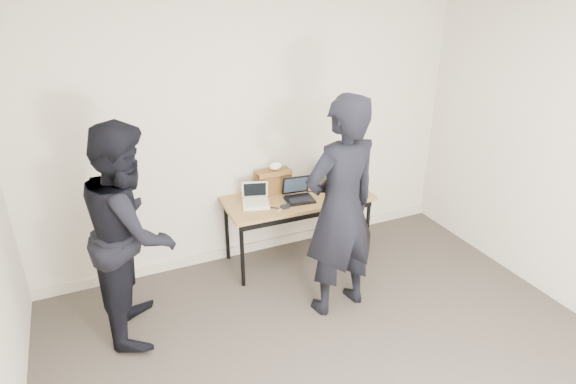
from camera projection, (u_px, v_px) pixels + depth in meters
room at (380, 235)px, 2.92m from camera, size 4.60×4.60×2.80m
desk at (298, 203)px, 4.91m from camera, size 1.52×0.69×0.72m
laptop_beige at (256, 200)px, 4.73m from camera, size 0.32×0.31×0.21m
laptop_center at (298, 194)px, 4.84m from camera, size 0.31×0.30×0.22m
laptop_right at (333, 179)px, 5.17m from camera, size 0.48×0.47×0.25m
leather_satchel at (273, 181)px, 4.96m from camera, size 0.36×0.18×0.25m
tissue at (276, 166)px, 4.91m from camera, size 0.14×0.11×0.08m
equipment_box at (343, 175)px, 5.25m from camera, size 0.23×0.20×0.13m
power_brick at (285, 207)px, 4.66m from camera, size 0.09×0.06×0.03m
cables at (302, 198)px, 4.87m from camera, size 1.14×0.45×0.01m
person_typist at (341, 209)px, 4.05m from camera, size 0.78×0.57×1.98m
person_observer at (131, 231)px, 3.85m from camera, size 0.86×1.01×1.83m
baseboard at (257, 246)px, 5.32m from camera, size 4.50×0.03×0.10m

